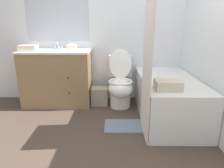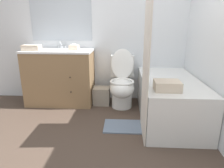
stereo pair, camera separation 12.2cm
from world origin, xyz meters
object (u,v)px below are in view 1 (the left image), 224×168
Objects in this scene: bath_towel_folded at (168,85)px; hand_towel_folded at (28,48)px; vanity_cabinet at (58,77)px; sink_faucet at (58,47)px; bath_mat at (123,126)px; bathtub at (167,98)px; wastebasket at (100,96)px; tissue_box at (71,47)px; toilet at (120,84)px.

hand_towel_folded is at bearing 156.30° from bath_towel_folded.
hand_towel_folded is (-0.37, -0.12, 0.47)m from vanity_cabinet.
vanity_cabinet is 0.50m from sink_faucet.
vanity_cabinet is 2.25× the size of bath_mat.
bath_mat is at bearing 161.49° from bath_towel_folded.
vanity_cabinet is 1.36m from bath_mat.
sink_faucet reaches higher than bathtub.
vanity_cabinet is 0.74m from wastebasket.
bathtub is 3.09× the size of bath_mat.
bathtub is (1.65, -0.47, -0.16)m from vanity_cabinet.
tissue_box is at bearing 142.13° from bath_towel_folded.
toilet is at bearing 120.56° from bath_towel_folded.
sink_faucet is 1.05m from wastebasket.
vanity_cabinet is at bearing -170.33° from tissue_box.
sink_faucet is at bearing 40.38° from hand_towel_folded.
vanity_cabinet is at bearing 142.66° from bath_mat.
toilet is at bearing -10.34° from wastebasket.
wastebasket is at bearing -9.30° from tissue_box.
bathtub is 5.18× the size of bath_towel_folded.
vanity_cabinet is 0.53m from tissue_box.
wastebasket is (-0.98, 0.44, -0.14)m from bathtub.
bath_mat is (-0.63, -0.31, -0.28)m from bathtub.
bath_towel_folded is (0.50, -0.85, 0.25)m from toilet.
bath_towel_folded is 0.60× the size of bath_mat.
toilet reaches higher than bath_mat.
bathtub is at bearing -30.45° from toilet.
tissue_box is 1.45m from bath_mat.
bath_mat is at bearing -37.34° from vanity_cabinet.
sink_faucet is at bearing 148.49° from tissue_box.
sink_faucet is at bearing 90.00° from vanity_cabinet.
bathtub is 0.59m from bath_towel_folded.
bath_mat is (-0.48, 0.16, -0.61)m from bath_towel_folded.
toilet is at bearing -5.10° from vanity_cabinet.
bathtub is 10.25× the size of tissue_box.
tissue_box is (0.24, 0.04, 0.47)m from vanity_cabinet.
vanity_cabinet is 3.81× the size of wastebasket.
toilet is (1.00, -0.09, -0.09)m from vanity_cabinet.
bathtub is 2.14m from hand_towel_folded.
tissue_box reaches higher than bathtub.
hand_towel_folded reaches higher than wastebasket.
tissue_box is 0.30× the size of bath_mat.
bath_towel_folded is at bearing -18.51° from bath_mat.
toilet is 0.95m from tissue_box.
bathtub reaches higher than wastebasket.
vanity_cabinet is 1.01m from toilet.
hand_towel_folded is (-0.61, -0.16, 0.01)m from tissue_box.
bath_mat is at bearing -46.48° from tissue_box.
tissue_box is at bearing 170.25° from toilet.
sink_faucet is 1.91m from bath_towel_folded.
sink_faucet is at bearing 158.22° from bathtub.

